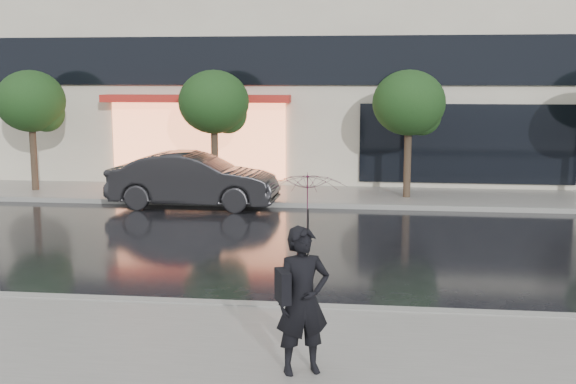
# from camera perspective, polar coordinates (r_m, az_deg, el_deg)

# --- Properties ---
(ground) EXTENTS (120.00, 120.00, 0.00)m
(ground) POSITION_cam_1_polar(r_m,az_deg,el_deg) (12.88, -2.37, -7.98)
(ground) COLOR black
(ground) RESTS_ON ground
(sidewalk_near) EXTENTS (60.00, 4.50, 0.12)m
(sidewalk_near) POSITION_cam_1_polar(r_m,az_deg,el_deg) (9.85, -5.48, -13.15)
(sidewalk_near) COLOR slate
(sidewalk_near) RESTS_ON ground
(sidewalk_far) EXTENTS (60.00, 3.50, 0.12)m
(sidewalk_far) POSITION_cam_1_polar(r_m,az_deg,el_deg) (22.79, 1.76, -0.29)
(sidewalk_far) COLOR slate
(sidewalk_far) RESTS_ON ground
(curb_near) EXTENTS (60.00, 0.25, 0.14)m
(curb_near) POSITION_cam_1_polar(r_m,az_deg,el_deg) (11.91, -3.15, -9.06)
(curb_near) COLOR gray
(curb_near) RESTS_ON ground
(curb_far) EXTENTS (60.00, 0.25, 0.14)m
(curb_far) POSITION_cam_1_polar(r_m,az_deg,el_deg) (21.07, 1.33, -1.03)
(curb_far) COLOR gray
(curb_far) RESTS_ON ground
(tree_far_west) EXTENTS (2.20, 2.20, 3.99)m
(tree_far_west) POSITION_cam_1_polar(r_m,az_deg,el_deg) (24.74, -19.50, 6.61)
(tree_far_west) COLOR #33261C
(tree_far_west) RESTS_ON ground
(tree_mid_west) EXTENTS (2.20, 2.20, 3.99)m
(tree_mid_west) POSITION_cam_1_polar(r_m,az_deg,el_deg) (22.73, -5.71, 6.90)
(tree_mid_west) COLOR #33261C
(tree_mid_west) RESTS_ON ground
(tree_mid_east) EXTENTS (2.20, 2.20, 3.99)m
(tree_mid_east) POSITION_cam_1_polar(r_m,az_deg,el_deg) (22.22, 9.69, 6.77)
(tree_mid_east) COLOR #33261C
(tree_mid_east) RESTS_ON ground
(parked_car) EXTENTS (4.91, 1.83, 1.60)m
(parked_car) POSITION_cam_1_polar(r_m,az_deg,el_deg) (21.16, -7.46, 0.94)
(parked_car) COLOR black
(parked_car) RESTS_ON ground
(pedestrian_with_umbrella) EXTENTS (1.22, 1.23, 2.52)m
(pedestrian_with_umbrella) POSITION_cam_1_polar(r_m,az_deg,el_deg) (8.83, 1.39, -4.46)
(pedestrian_with_umbrella) COLOR black
(pedestrian_with_umbrella) RESTS_ON sidewalk_near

